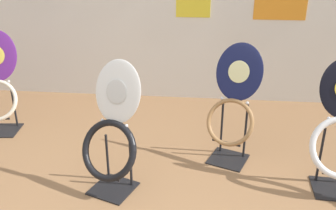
# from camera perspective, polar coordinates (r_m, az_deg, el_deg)

# --- Properties ---
(toilet_seat_display_white_plain) EXTENTS (0.48, 0.45, 0.91)m
(toilet_seat_display_white_plain) POSITION_cam_1_polar(r_m,az_deg,el_deg) (2.54, -8.56, -4.60)
(toilet_seat_display_white_plain) COLOR black
(toilet_seat_display_white_plain) RESTS_ON ground_plane
(toilet_seat_display_navy_moon) EXTENTS (0.46, 0.44, 0.92)m
(toilet_seat_display_navy_moon) POSITION_cam_1_polar(r_m,az_deg,el_deg) (2.90, 9.92, -0.30)
(toilet_seat_display_navy_moon) COLOR black
(toilet_seat_display_navy_moon) RESTS_ON ground_plane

